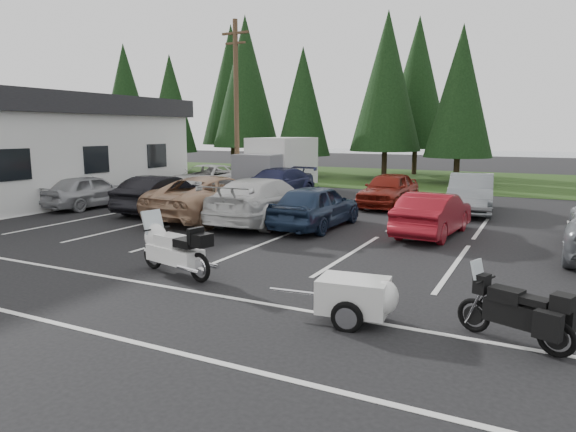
% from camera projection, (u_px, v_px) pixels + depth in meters
% --- Properties ---
extents(ground, '(120.00, 120.00, 0.00)m').
position_uv_depth(ground, '(318.00, 261.00, 13.06)').
color(ground, black).
rests_on(ground, ground).
extents(grass_strip, '(80.00, 16.00, 0.01)m').
position_uv_depth(grass_strip, '(462.00, 180.00, 34.19)').
color(grass_strip, '#1C3912').
rests_on(grass_strip, ground).
extents(lake_water, '(70.00, 50.00, 0.02)m').
position_uv_depth(lake_water, '(538.00, 159.00, 59.69)').
color(lake_water, slate).
rests_on(lake_water, ground).
extents(building, '(10.60, 15.60, 4.90)m').
position_uv_depth(building, '(2.00, 148.00, 24.20)').
color(building, silver).
rests_on(building, ground).
extents(utility_pole, '(1.60, 0.26, 9.00)m').
position_uv_depth(utility_pole, '(236.00, 104.00, 27.31)').
color(utility_pole, '#473321').
rests_on(utility_pole, ground).
extents(box_truck, '(2.40, 5.60, 2.90)m').
position_uv_depth(box_truck, '(274.00, 165.00, 27.39)').
color(box_truck, silver).
rests_on(box_truck, ground).
extents(stall_markings, '(32.00, 16.00, 0.01)m').
position_uv_depth(stall_markings, '(345.00, 245.00, 14.82)').
color(stall_markings, silver).
rests_on(stall_markings, ground).
extents(conifer_0, '(4.58, 4.58, 10.66)m').
position_uv_depth(conifer_0, '(125.00, 96.00, 44.31)').
color(conifer_0, '#332316').
rests_on(conifer_0, ground).
extents(conifer_1, '(3.96, 3.96, 9.22)m').
position_uv_depth(conifer_1, '(171.00, 104.00, 40.63)').
color(conifer_1, '#332316').
rests_on(conifer_1, ground).
extents(conifer_2, '(5.10, 5.10, 11.89)m').
position_uv_depth(conifer_2, '(246.00, 82.00, 39.12)').
color(conifer_2, '#332316').
rests_on(conifer_2, ground).
extents(conifer_3, '(3.87, 3.87, 9.02)m').
position_uv_depth(conifer_3, '(303.00, 102.00, 35.71)').
color(conifer_3, '#332316').
rests_on(conifer_3, ground).
extents(conifer_4, '(4.80, 4.80, 11.17)m').
position_uv_depth(conifer_4, '(387.00, 82.00, 34.37)').
color(conifer_4, '#332316').
rests_on(conifer_4, ground).
extents(conifer_5, '(4.14, 4.14, 9.63)m').
position_uv_depth(conifer_5, '(461.00, 91.00, 31.15)').
color(conifer_5, '#332316').
rests_on(conifer_5, ground).
extents(conifer_back_a, '(5.28, 5.28, 12.30)m').
position_uv_depth(conifer_back_a, '(232.00, 85.00, 44.55)').
color(conifer_back_a, '#332316').
rests_on(conifer_back_a, ground).
extents(conifer_back_b, '(4.97, 4.97, 11.58)m').
position_uv_depth(conifer_back_b, '(418.00, 83.00, 37.94)').
color(conifer_back_b, '#332316').
rests_on(conifer_back_b, ground).
extents(car_near_0, '(1.95, 4.29, 1.43)m').
position_uv_depth(car_near_0, '(90.00, 191.00, 21.98)').
color(car_near_0, '#A0A0A4').
rests_on(car_near_0, ground).
extents(car_near_1, '(1.86, 4.60, 1.49)m').
position_uv_depth(car_near_1, '(162.00, 194.00, 20.79)').
color(car_near_1, black).
rests_on(car_near_1, ground).
extents(car_near_2, '(3.06, 6.01, 1.63)m').
position_uv_depth(car_near_2, '(216.00, 197.00, 19.20)').
color(car_near_2, tan).
rests_on(car_near_2, ground).
extents(car_near_3, '(2.45, 5.67, 1.63)m').
position_uv_depth(car_near_3, '(264.00, 200.00, 18.31)').
color(car_near_3, silver).
rests_on(car_near_3, ground).
extents(car_near_4, '(1.90, 4.46, 1.50)m').
position_uv_depth(car_near_4, '(316.00, 206.00, 17.36)').
color(car_near_4, '#1A2942').
rests_on(car_near_4, ground).
extents(car_near_5, '(1.80, 4.26, 1.37)m').
position_uv_depth(car_near_5, '(433.00, 214.00, 16.13)').
color(car_near_5, maroon).
rests_on(car_near_5, ground).
extents(car_far_0, '(2.72, 5.51, 1.50)m').
position_uv_depth(car_far_0, '(206.00, 179.00, 26.93)').
color(car_far_0, silver).
rests_on(car_far_0, ground).
extents(car_far_1, '(2.44, 5.30, 1.50)m').
position_uv_depth(car_far_1, '(276.00, 184.00, 24.47)').
color(car_far_1, '#1A1D42').
rests_on(car_far_1, ground).
extents(car_far_2, '(1.95, 4.46, 1.49)m').
position_uv_depth(car_far_2, '(389.00, 190.00, 22.21)').
color(car_far_2, maroon).
rests_on(car_far_2, ground).
extents(car_far_3, '(2.12, 4.86, 1.55)m').
position_uv_depth(car_far_3, '(471.00, 193.00, 20.67)').
color(car_far_3, slate).
rests_on(car_far_3, ground).
extents(touring_motorcycle, '(2.73, 1.39, 1.45)m').
position_uv_depth(touring_motorcycle, '(175.00, 244.00, 11.62)').
color(touring_motorcycle, white).
rests_on(touring_motorcycle, ground).
extents(cargo_trailer, '(1.80, 1.14, 0.79)m').
position_uv_depth(cargo_trailer, '(353.00, 300.00, 8.81)').
color(cargo_trailer, silver).
rests_on(cargo_trailer, ground).
extents(adventure_motorcycle, '(2.16, 1.40, 1.24)m').
position_uv_depth(adventure_motorcycle, '(514.00, 305.00, 7.86)').
color(adventure_motorcycle, black).
rests_on(adventure_motorcycle, ground).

